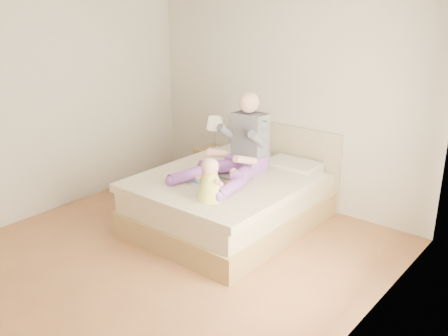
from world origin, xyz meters
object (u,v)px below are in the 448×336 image
Objects in this scene: adult at (239,151)px; tray at (216,182)px; nightstand at (212,167)px; baby at (211,183)px; bed at (233,197)px.

adult reaches higher than tray.
nightstand is 1.64m from tray.
nightstand is 1.06× the size of tray.
adult is 2.32× the size of tray.
adult is at bearing 99.22° from baby.
adult is (0.06, 0.02, 0.57)m from bed.
adult reaches higher than nightstand.
adult reaches higher than bed.
bed is 0.52m from tray.
bed is 4.93× the size of baby.
bed is at bearing 103.95° from baby.
nightstand is 1.18× the size of baby.
bed is at bearing -165.21° from adult.
tray is 1.11× the size of baby.
baby reaches higher than tray.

